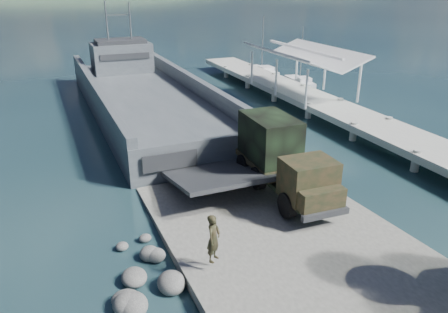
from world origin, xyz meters
TOP-DOWN VIEW (x-y plane):
  - ground at (0.00, 0.00)m, footprint 1400.00×1400.00m
  - boat_ramp at (0.00, -1.00)m, footprint 10.00×18.00m
  - shoreline_rocks at (-6.20, 0.50)m, footprint 3.20×5.60m
  - pier at (13.00, 18.77)m, footprint 6.40×44.00m
  - landing_craft at (-0.86, 23.18)m, footprint 9.31×35.71m
  - military_truck at (2.01, 4.17)m, footprint 2.79×7.98m
  - soldier at (-3.82, -0.99)m, footprint 0.84×0.83m
  - sailboat_near at (17.27, 26.77)m, footprint 2.31×5.48m
  - sailboat_far at (16.00, 33.47)m, footprint 1.74×5.89m

SIDE VIEW (x-z plane):
  - ground at x=0.00m, z-range 0.00..0.00m
  - shoreline_rocks at x=-6.20m, z-range -0.45..0.45m
  - boat_ramp at x=0.00m, z-range 0.00..0.50m
  - sailboat_near at x=17.27m, z-range -2.89..3.58m
  - sailboat_far at x=16.00m, z-range -3.20..3.96m
  - landing_craft at x=-0.86m, z-range -4.42..6.15m
  - soldier at x=-3.82m, z-range 0.50..2.46m
  - pier at x=13.00m, z-range -1.45..4.65m
  - military_truck at x=2.01m, z-range 0.49..4.16m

